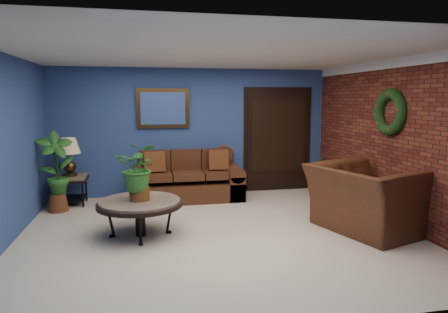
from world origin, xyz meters
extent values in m
plane|color=beige|center=(0.00, 0.00, 0.00)|extent=(5.50, 5.50, 0.00)
cube|color=#2F4685|center=(0.00, 2.50, 1.25)|extent=(5.50, 0.04, 2.50)
cube|color=#2F4685|center=(-2.75, 0.00, 1.25)|extent=(0.04, 5.00, 2.50)
cube|color=maroon|center=(2.75, 0.00, 1.25)|extent=(0.04, 5.00, 2.50)
cube|color=silver|center=(0.00, 0.00, 2.50)|extent=(5.50, 5.00, 0.02)
cube|color=white|center=(2.72, 0.00, 2.43)|extent=(0.03, 5.00, 0.14)
cube|color=#483217|center=(-0.60, 2.46, 1.72)|extent=(1.02, 0.06, 0.77)
cube|color=black|center=(1.75, 2.47, 1.05)|extent=(1.44, 0.06, 2.18)
torus|color=black|center=(2.69, 0.05, 1.70)|extent=(0.16, 0.72, 0.72)
cube|color=#4E2516|center=(-0.20, 2.00, 0.17)|extent=(2.07, 0.90, 0.34)
cube|color=#4E2516|center=(-0.20, 2.33, 0.48)|extent=(1.77, 0.25, 0.85)
cube|color=#4E2516|center=(-0.79, 1.94, 0.49)|extent=(0.57, 0.61, 0.13)
cube|color=#4E2516|center=(-0.20, 1.94, 0.49)|extent=(0.57, 0.61, 0.13)
cube|color=#4E2516|center=(0.39, 1.94, 0.49)|extent=(0.57, 0.61, 0.13)
cube|color=#4E2516|center=(-1.08, 2.00, 0.24)|extent=(0.30, 0.90, 0.47)
cube|color=#4E2516|center=(0.69, 2.00, 0.24)|extent=(0.30, 0.90, 0.47)
cube|color=brown|center=(-0.80, 1.98, 0.74)|extent=(0.38, 0.11, 0.38)
cube|color=brown|center=(0.41, 1.98, 0.74)|extent=(0.38, 0.11, 0.38)
cylinder|color=#514B47|center=(-1.07, 0.11, 0.48)|extent=(1.12, 1.12, 0.05)
cylinder|color=black|center=(-1.07, 0.11, 0.45)|extent=(1.18, 1.18, 0.05)
cylinder|color=black|center=(-1.07, 0.11, 0.23)|extent=(0.14, 0.14, 0.46)
cube|color=#514B47|center=(-2.30, 2.05, 0.50)|extent=(0.55, 0.55, 0.05)
cube|color=black|center=(-2.30, 2.05, 0.46)|extent=(0.58, 0.58, 0.04)
cube|color=black|center=(-2.30, 2.05, 0.12)|extent=(0.49, 0.49, 0.03)
cylinder|color=black|center=(-2.53, 1.82, 0.25)|extent=(0.03, 0.03, 0.50)
cylinder|color=black|center=(-2.07, 1.82, 0.25)|extent=(0.03, 0.03, 0.50)
cylinder|color=black|center=(-2.53, 2.28, 0.25)|extent=(0.03, 0.03, 0.50)
cylinder|color=black|center=(-2.07, 2.28, 0.25)|extent=(0.03, 0.03, 0.50)
cylinder|color=#483217|center=(-2.30, 2.05, 0.55)|extent=(0.24, 0.24, 0.05)
sphere|color=#483217|center=(-2.30, 2.05, 0.67)|extent=(0.22, 0.22, 0.22)
cylinder|color=#483217|center=(-2.30, 2.05, 0.85)|extent=(0.02, 0.02, 0.28)
cone|color=#937955|center=(-2.30, 2.05, 1.05)|extent=(0.40, 0.40, 0.28)
cube|color=#592C19|center=(0.53, 2.05, 0.47)|extent=(0.50, 0.50, 0.04)
torus|color=#592C19|center=(0.57, 2.24, 0.80)|extent=(0.40, 0.12, 0.40)
cylinder|color=#592C19|center=(0.31, 1.91, 0.22)|extent=(0.03, 0.03, 0.45)
cylinder|color=#592C19|center=(0.67, 1.84, 0.22)|extent=(0.03, 0.03, 0.45)
cylinder|color=#592C19|center=(0.39, 2.26, 0.22)|extent=(0.03, 0.03, 0.45)
cylinder|color=#592C19|center=(0.74, 2.19, 0.22)|extent=(0.03, 0.03, 0.45)
imported|color=#4E2516|center=(2.15, -0.33, 0.48)|extent=(1.66, 1.78, 0.95)
cylinder|color=#5C3217|center=(-1.07, 0.11, 0.60)|extent=(0.28, 0.28, 0.18)
imported|color=#19501D|center=(-1.07, 0.11, 0.97)|extent=(0.68, 0.61, 0.67)
cylinder|color=#5C3217|center=(2.35, 1.84, 0.10)|extent=(0.26, 0.26, 0.20)
imported|color=#19501D|center=(2.35, 1.84, 0.46)|extent=(0.35, 0.29, 0.61)
cylinder|color=brown|center=(-2.45, 1.65, 0.15)|extent=(0.34, 0.34, 0.30)
imported|color=#19501D|center=(-2.45, 1.65, 0.81)|extent=(0.69, 0.57, 1.13)
camera|label=1|loc=(-1.01, -5.41, 1.89)|focal=32.00mm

